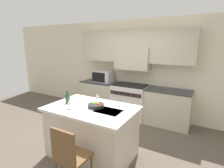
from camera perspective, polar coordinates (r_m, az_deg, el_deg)
The scene contains 11 objects.
ground_plane at distance 3.82m, azimuth -5.25°, elevation -19.35°, with size 10.00×10.00×0.00m, color brown.
back_cabinetry at distance 4.99m, azimuth 7.54°, elevation 7.59°, with size 10.00×0.46×2.70m.
back_counter at distance 4.99m, azimuth 6.04°, elevation -5.59°, with size 3.17×0.62×0.92m.
range_stove at distance 4.97m, azimuth 5.94°, elevation -5.53°, with size 0.95×0.70×0.94m.
microwave at distance 5.24m, azimuth -2.91°, elevation 2.49°, with size 0.56×0.37×0.34m.
kitchen_island at distance 3.33m, azimuth -6.56°, elevation -15.08°, with size 1.57×1.02×0.94m.
island_chair at distance 2.62m, azimuth -13.69°, elevation -21.74°, with size 0.42×0.40×0.98m.
wine_bottle at distance 3.42m, azimuth -14.28°, elevation -4.53°, with size 0.08×0.08×0.25m.
wine_glass_near at distance 3.09m, azimuth -13.75°, elevation -5.75°, with size 0.08×0.08×0.18m.
wine_glass_far at distance 3.34m, azimuth -4.92°, elevation -4.01°, with size 0.08×0.08×0.18m.
fruit_bowl at distance 3.13m, azimuth -5.30°, elevation -6.90°, with size 0.29×0.29×0.11m.
Camera 1 is at (1.88, -2.63, 2.03)m, focal length 28.00 mm.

